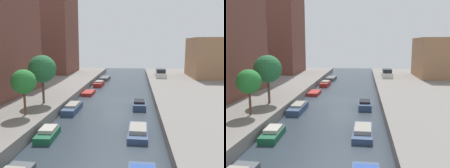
# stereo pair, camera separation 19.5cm
# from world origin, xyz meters

# --- Properties ---
(ground_plane) EXTENTS (84.00, 84.00, 0.00)m
(ground_plane) POSITION_xyz_m (0.00, 0.00, 0.00)
(ground_plane) COLOR #28333D
(quay_left) EXTENTS (20.00, 64.00, 1.00)m
(quay_left) POSITION_xyz_m (-15.00, 0.00, 0.50)
(quay_left) COLOR gray
(quay_left) RESTS_ON ground_plane
(apartment_tower_far) EXTENTS (10.00, 10.87, 27.66)m
(apartment_tower_far) POSITION_xyz_m (-16.00, 21.44, 14.83)
(apartment_tower_far) COLOR brown
(apartment_tower_far) RESTS_ON quay_left
(low_block_right) EXTENTS (10.00, 10.14, 7.39)m
(low_block_right) POSITION_xyz_m (18.00, 17.21, 4.70)
(low_block_right) COLOR #9E704C
(low_block_right) RESTS_ON quay_right
(street_tree_1) EXTENTS (2.17, 2.17, 4.09)m
(street_tree_1) POSITION_xyz_m (-7.01, -10.64, 3.98)
(street_tree_1) COLOR brown
(street_tree_1) RESTS_ON quay_left
(street_tree_2) EXTENTS (2.91, 2.91, 5.13)m
(street_tree_2) POSITION_xyz_m (-7.01, -6.28, 4.66)
(street_tree_2) COLOR #4F3D31
(street_tree_2) RESTS_ON quay_left
(parked_car) EXTENTS (1.89, 4.58, 1.61)m
(parked_car) POSITION_xyz_m (7.34, 15.74, 1.67)
(parked_car) COLOR beige
(parked_car) RESTS_ON quay_right
(moored_boat_left_1) EXTENTS (1.45, 3.07, 0.81)m
(moored_boat_left_1) POSITION_xyz_m (-4.00, -13.26, 0.35)
(moored_boat_left_1) COLOR #195638
(moored_boat_left_1) RESTS_ON ground_plane
(moored_boat_left_2) EXTENTS (1.37, 4.42, 0.84)m
(moored_boat_left_2) POSITION_xyz_m (-4.07, -5.59, 0.37)
(moored_boat_left_2) COLOR #33476B
(moored_boat_left_2) RESTS_ON ground_plane
(moored_boat_left_3) EXTENTS (1.54, 3.25, 0.46)m
(moored_boat_left_3) POSITION_xyz_m (-4.07, 3.28, 0.23)
(moored_boat_left_3) COLOR maroon
(moored_boat_left_3) RESTS_ON ground_plane
(moored_boat_left_4) EXTENTS (1.50, 3.72, 0.88)m
(moored_boat_left_4) POSITION_xyz_m (-3.63, 10.52, 0.39)
(moored_boat_left_4) COLOR maroon
(moored_boat_left_4) RESTS_ON ground_plane
(moored_boat_left_5) EXTENTS (1.86, 4.29, 0.64)m
(moored_boat_left_5) POSITION_xyz_m (-3.55, 17.65, 0.32)
(moored_boat_left_5) COLOR #4C5156
(moored_boat_left_5) RESTS_ON ground_plane
(moored_boat_right_1) EXTENTS (1.65, 4.21, 0.77)m
(moored_boat_right_1) POSITION_xyz_m (3.02, -11.96, 0.32)
(moored_boat_right_1) COLOR #33476B
(moored_boat_right_1) RESTS_ON ground_plane
(moored_boat_right_2) EXTENTS (1.48, 3.30, 0.92)m
(moored_boat_right_2) POSITION_xyz_m (3.18, -3.54, 0.41)
(moored_boat_right_2) COLOR #33476B
(moored_boat_right_2) RESTS_ON ground_plane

